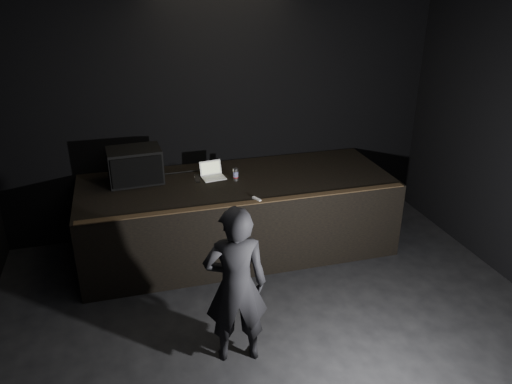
{
  "coord_description": "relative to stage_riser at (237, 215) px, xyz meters",
  "views": [
    {
      "loc": [
        -1.35,
        -3.03,
        3.46
      ],
      "look_at": [
        0.14,
        2.3,
        1.0
      ],
      "focal_mm": 35.0,
      "sensor_mm": 36.0,
      "label": 1
    }
  ],
  "objects": [
    {
      "name": "room_walls",
      "position": [
        0.0,
        -2.73,
        1.52
      ],
      "size": [
        6.1,
        7.1,
        3.52
      ],
      "color": "black",
      "rests_on": "ground"
    },
    {
      "name": "stage_riser",
      "position": [
        0.0,
        0.0,
        0.0
      ],
      "size": [
        4.0,
        1.5,
        1.0
      ],
      "primitive_type": "cube",
      "color": "black",
      "rests_on": "ground"
    },
    {
      "name": "riser_lip",
      "position": [
        0.0,
        -0.71,
        0.51
      ],
      "size": [
        3.92,
        0.1,
        0.01
      ],
      "primitive_type": "cube",
      "color": "brown",
      "rests_on": "stage_riser"
    },
    {
      "name": "stage_monitor",
      "position": [
        -1.24,
        0.3,
        0.72
      ],
      "size": [
        0.68,
        0.52,
        0.44
      ],
      "rotation": [
        0.0,
        0.0,
        0.06
      ],
      "color": "black",
      "rests_on": "stage_riser"
    },
    {
      "name": "cable",
      "position": [
        -0.9,
        0.43,
        0.51
      ],
      "size": [
        0.99,
        0.05,
        0.02
      ],
      "primitive_type": "cylinder",
      "rotation": [
        0.0,
        1.57,
        0.03
      ],
      "color": "black",
      "rests_on": "stage_riser"
    },
    {
      "name": "laptop",
      "position": [
        -0.28,
        0.19,
        0.55
      ],
      "size": [
        0.32,
        0.29,
        0.2
      ],
      "rotation": [
        0.0,
        0.0,
        0.14
      ],
      "color": "silver",
      "rests_on": "stage_riser"
    },
    {
      "name": "beer_can",
      "position": [
        -0.02,
        -0.0,
        0.58
      ],
      "size": [
        0.07,
        0.07,
        0.16
      ],
      "color": "silver",
      "rests_on": "stage_riser"
    },
    {
      "name": "plastic_cup",
      "position": [
        -0.5,
        0.08,
        0.55
      ],
      "size": [
        0.07,
        0.07,
        0.09
      ],
      "primitive_type": "cylinder",
      "color": "white",
      "rests_on": "stage_riser"
    },
    {
      "name": "wii_remote",
      "position": [
        0.08,
        -0.65,
        0.51
      ],
      "size": [
        0.08,
        0.14,
        0.03
      ],
      "primitive_type": "cube",
      "rotation": [
        0.0,
        0.0,
        0.39
      ],
      "color": "white",
      "rests_on": "stage_riser"
    },
    {
      "name": "person",
      "position": [
        -0.5,
        -2.02,
        0.31
      ],
      "size": [
        0.64,
        0.46,
        1.62
      ],
      "primitive_type": "imported",
      "rotation": [
        0.0,
        0.0,
        3.01
      ],
      "color": "black",
      "rests_on": "ground"
    }
  ]
}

